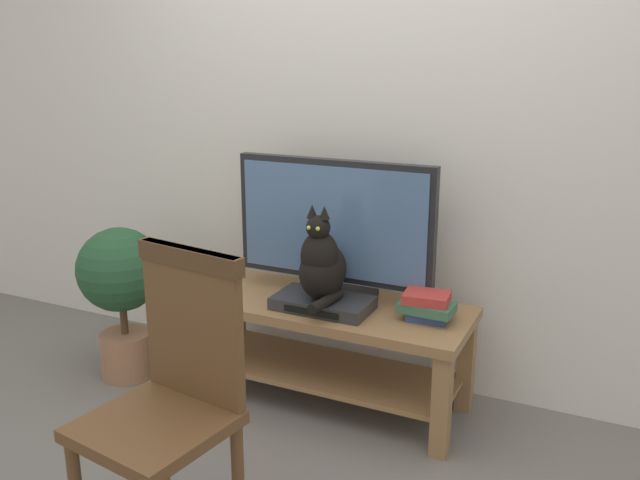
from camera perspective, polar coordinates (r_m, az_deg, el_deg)
ground_plane at (r=2.74m, az=-3.72°, el=-19.15°), size 12.00×12.00×0.00m
back_wall at (r=3.16m, az=4.89°, el=12.72°), size 7.00×0.12×2.80m
tv_stand at (r=3.05m, az=0.41°, el=-7.83°), size 1.31×0.50×0.48m
tv at (r=2.97m, az=1.19°, el=1.18°), size 0.93×0.20×0.63m
media_box at (r=2.92m, az=0.24°, el=-5.41°), size 0.42×0.24×0.05m
cat at (r=2.84m, az=0.15°, el=-2.07°), size 0.19×0.34×0.42m
wooden_chair at (r=2.13m, az=-12.46°, el=-12.27°), size 0.46×0.46×1.00m
book_stack at (r=2.82m, az=9.12°, el=-5.59°), size 0.23×0.16×0.12m
potted_plant at (r=3.37m, az=-16.63°, el=-3.78°), size 0.41×0.41×0.76m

